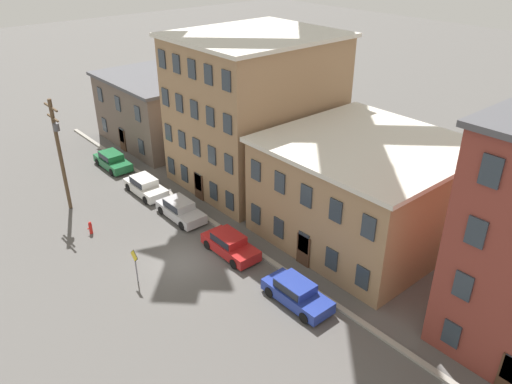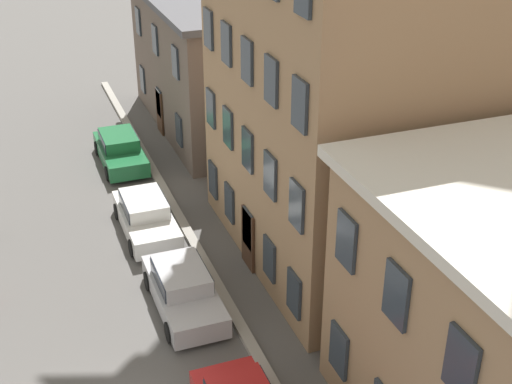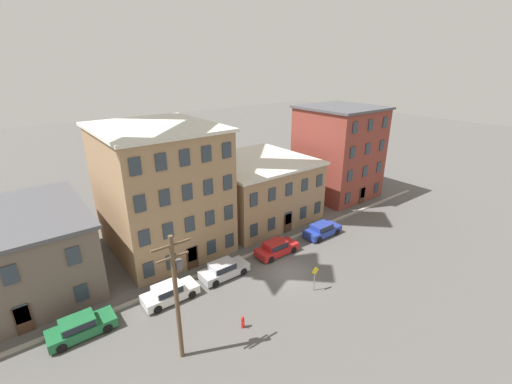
{
  "view_description": "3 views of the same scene",
  "coord_description": "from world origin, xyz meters",
  "px_view_note": "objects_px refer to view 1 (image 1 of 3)",
  "views": [
    {
      "loc": [
        23.57,
        -13.61,
        19.42
      ],
      "look_at": [
        1.33,
        5.32,
        3.97
      ],
      "focal_mm": 35.0,
      "sensor_mm": 36.0,
      "label": 1
    },
    {
      "loc": [
        13.61,
        -1.26,
        14.14
      ],
      "look_at": [
        -0.22,
        3.9,
        6.42
      ],
      "focal_mm": 50.0,
      "sensor_mm": 36.0,
      "label": 2
    },
    {
      "loc": [
        -18.35,
        -18.96,
        17.97
      ],
      "look_at": [
        -0.58,
        4.11,
        6.73
      ],
      "focal_mm": 24.0,
      "sensor_mm": 36.0,
      "label": 3
    }
  ],
  "objects_px": {
    "car_silver": "(180,209)",
    "fire_hydrant": "(90,228)",
    "car_green": "(112,160)",
    "car_white": "(145,185)",
    "car_blue": "(296,292)",
    "utility_pole": "(59,150)",
    "car_red": "(230,244)",
    "caution_sign": "(135,261)"
  },
  "relations": [
    {
      "from": "car_green",
      "to": "car_blue",
      "type": "relative_size",
      "value": 1.0
    },
    {
      "from": "utility_pole",
      "to": "fire_hydrant",
      "type": "bearing_deg",
      "value": -4.31
    },
    {
      "from": "car_silver",
      "to": "utility_pole",
      "type": "height_order",
      "value": "utility_pole"
    },
    {
      "from": "car_green",
      "to": "car_white",
      "type": "bearing_deg",
      "value": -2.27
    },
    {
      "from": "car_red",
      "to": "car_blue",
      "type": "relative_size",
      "value": 1.0
    },
    {
      "from": "caution_sign",
      "to": "car_red",
      "type": "bearing_deg",
      "value": 78.67
    },
    {
      "from": "car_white",
      "to": "car_silver",
      "type": "relative_size",
      "value": 1.0
    },
    {
      "from": "car_green",
      "to": "car_silver",
      "type": "height_order",
      "value": "same"
    },
    {
      "from": "fire_hydrant",
      "to": "car_red",
      "type": "bearing_deg",
      "value": 35.96
    },
    {
      "from": "car_green",
      "to": "car_blue",
      "type": "bearing_deg",
      "value": -0.76
    },
    {
      "from": "car_blue",
      "to": "fire_hydrant",
      "type": "distance_m",
      "value": 16.07
    },
    {
      "from": "car_white",
      "to": "car_silver",
      "type": "distance_m",
      "value": 5.16
    },
    {
      "from": "car_red",
      "to": "caution_sign",
      "type": "relative_size",
      "value": 1.83
    },
    {
      "from": "car_white",
      "to": "fire_hydrant",
      "type": "relative_size",
      "value": 4.58
    },
    {
      "from": "car_white",
      "to": "utility_pole",
      "type": "distance_m",
      "value": 7.29
    },
    {
      "from": "caution_sign",
      "to": "fire_hydrant",
      "type": "xyz_separation_m",
      "value": [
        -7.16,
        0.17,
        -1.1
      ]
    },
    {
      "from": "caution_sign",
      "to": "car_blue",
      "type": "bearing_deg",
      "value": 38.42
    },
    {
      "from": "car_white",
      "to": "car_red",
      "type": "bearing_deg",
      "value": 0.31
    },
    {
      "from": "car_white",
      "to": "car_red",
      "type": "xyz_separation_m",
      "value": [
        11.28,
        0.06,
        0.0
      ]
    },
    {
      "from": "car_blue",
      "to": "caution_sign",
      "type": "height_order",
      "value": "caution_sign"
    },
    {
      "from": "car_silver",
      "to": "car_white",
      "type": "bearing_deg",
      "value": -179.15
    },
    {
      "from": "car_red",
      "to": "fire_hydrant",
      "type": "relative_size",
      "value": 4.58
    },
    {
      "from": "car_green",
      "to": "car_red",
      "type": "distance_m",
      "value": 17.76
    },
    {
      "from": "car_blue",
      "to": "fire_hydrant",
      "type": "xyz_separation_m",
      "value": [
        -14.91,
        -5.98,
        -0.27
      ]
    },
    {
      "from": "car_white",
      "to": "caution_sign",
      "type": "xyz_separation_m",
      "value": [
        10.02,
        -6.21,
        0.84
      ]
    },
    {
      "from": "car_red",
      "to": "fire_hydrant",
      "type": "bearing_deg",
      "value": -144.04
    },
    {
      "from": "car_silver",
      "to": "fire_hydrant",
      "type": "xyz_separation_m",
      "value": [
        -2.3,
        -6.12,
        -0.27
      ]
    },
    {
      "from": "car_silver",
      "to": "car_green",
      "type": "bearing_deg",
      "value": 179.11
    },
    {
      "from": "car_green",
      "to": "car_blue",
      "type": "xyz_separation_m",
      "value": [
        24.25,
        -0.32,
        0.0
      ]
    },
    {
      "from": "caution_sign",
      "to": "fire_hydrant",
      "type": "distance_m",
      "value": 7.25
    },
    {
      "from": "utility_pole",
      "to": "fire_hydrant",
      "type": "distance_m",
      "value": 6.39
    },
    {
      "from": "car_silver",
      "to": "caution_sign",
      "type": "height_order",
      "value": "caution_sign"
    },
    {
      "from": "car_blue",
      "to": "utility_pole",
      "type": "bearing_deg",
      "value": -163.85
    },
    {
      "from": "car_silver",
      "to": "utility_pole",
      "type": "relative_size",
      "value": 0.5
    },
    {
      "from": "car_red",
      "to": "caution_sign",
      "type": "xyz_separation_m",
      "value": [
        -1.26,
        -6.28,
        0.84
      ]
    },
    {
      "from": "fire_hydrant",
      "to": "car_silver",
      "type": "bearing_deg",
      "value": 69.41
    },
    {
      "from": "car_green",
      "to": "fire_hydrant",
      "type": "height_order",
      "value": "car_green"
    },
    {
      "from": "car_white",
      "to": "car_green",
      "type": "bearing_deg",
      "value": 177.73
    },
    {
      "from": "car_silver",
      "to": "fire_hydrant",
      "type": "bearing_deg",
      "value": -110.59
    },
    {
      "from": "car_white",
      "to": "caution_sign",
      "type": "relative_size",
      "value": 1.83
    },
    {
      "from": "car_white",
      "to": "utility_pole",
      "type": "xyz_separation_m",
      "value": [
        -1.69,
        -5.7,
        4.21
      ]
    },
    {
      "from": "car_blue",
      "to": "utility_pole",
      "type": "relative_size",
      "value": 0.5
    }
  ]
}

